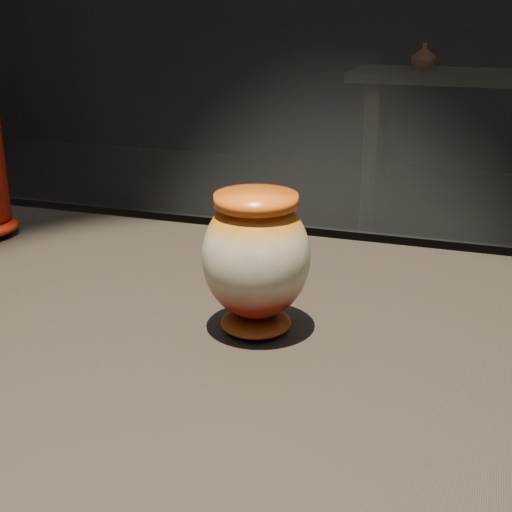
{
  "coord_description": "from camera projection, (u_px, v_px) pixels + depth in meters",
  "views": [
    {
      "loc": [
        0.3,
        -0.76,
        1.3
      ],
      "look_at": [
        0.04,
        0.01,
        1.0
      ],
      "focal_mm": 50.0,
      "sensor_mm": 36.0,
      "label": 1
    }
  ],
  "objects": [
    {
      "name": "main_vase",
      "position": [
        256.0,
        258.0,
        0.87
      ],
      "size": [
        0.15,
        0.15,
        0.18
      ],
      "rotation": [
        0.0,
        0.0,
        -0.18
      ],
      "color": "maroon",
      "rests_on": "display_plinth"
    },
    {
      "name": "back_vase_left",
      "position": [
        424.0,
        57.0,
        4.04
      ],
      "size": [
        0.19,
        0.19,
        0.15
      ],
      "primitive_type": "imported",
      "rotation": [
        0.0,
        0.0,
        3.7
      ],
      "color": "#963B15",
      "rests_on": "back_shelf"
    },
    {
      "name": "display_plinth",
      "position": [
        224.0,
        502.0,
        1.0
      ],
      "size": [
        2.0,
        0.8,
        0.9
      ],
      "color": "black",
      "rests_on": "ground"
    }
  ]
}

